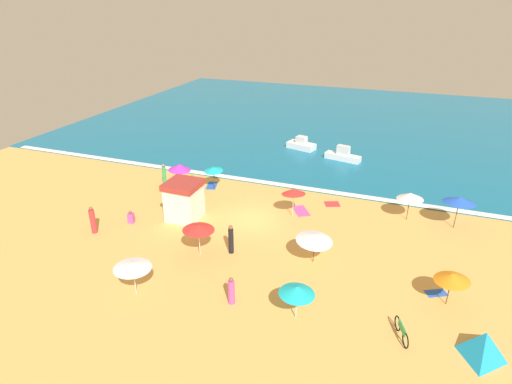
{
  "coord_description": "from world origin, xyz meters",
  "views": [
    {
      "loc": [
        9.29,
        -24.8,
        14.39
      ],
      "look_at": [
        -0.95,
        2.77,
        0.8
      ],
      "focal_mm": 29.65,
      "sensor_mm": 36.0,
      "label": 1
    }
  ],
  "objects_px": {
    "beach_umbrella_3": "(452,277)",
    "beachgoer_1": "(231,240)",
    "beach_umbrella_8": "(410,196)",
    "beach_umbrella_9": "(297,290)",
    "beach_umbrella_1": "(294,191)",
    "beach_umbrella_5": "(132,266)",
    "beach_umbrella_6": "(179,167)",
    "beachgoer_5": "(231,291)",
    "beachgoer_3": "(164,175)",
    "beach_tent": "(484,344)",
    "small_boat_1": "(301,145)",
    "beach_umbrella_0": "(214,169)",
    "small_boat_0": "(343,155)",
    "beach_umbrella_2": "(315,238)",
    "beachgoer_0": "(131,218)",
    "beachgoer_2": "(93,221)",
    "lifeguard_cabana": "(184,200)",
    "beach_umbrella_4": "(460,200)",
    "beach_umbrella_7": "(198,228)",
    "parked_bicycle": "(402,331)"
  },
  "relations": [
    {
      "from": "beach_umbrella_3",
      "to": "beachgoer_1",
      "type": "relative_size",
      "value": 1.02
    },
    {
      "from": "beach_umbrella_8",
      "to": "beach_umbrella_9",
      "type": "xyz_separation_m",
      "value": [
        -4.67,
        -12.54,
        -0.19
      ]
    },
    {
      "from": "beach_umbrella_1",
      "to": "beach_umbrella_5",
      "type": "height_order",
      "value": "beach_umbrella_1"
    },
    {
      "from": "beach_umbrella_6",
      "to": "beach_umbrella_9",
      "type": "relative_size",
      "value": 1.19
    },
    {
      "from": "beachgoer_5",
      "to": "beachgoer_3",
      "type": "bearing_deg",
      "value": 133.46
    },
    {
      "from": "beach_tent",
      "to": "small_boat_1",
      "type": "xyz_separation_m",
      "value": [
        -14.6,
        24.18,
        -0.1
      ]
    },
    {
      "from": "beach_umbrella_0",
      "to": "beachgoer_5",
      "type": "xyz_separation_m",
      "value": [
        7.07,
        -12.75,
        -0.99
      ]
    },
    {
      "from": "beach_umbrella_8",
      "to": "beach_umbrella_9",
      "type": "relative_size",
      "value": 1.06
    },
    {
      "from": "beach_tent",
      "to": "beachgoer_5",
      "type": "xyz_separation_m",
      "value": [
        -11.73,
        -0.61,
        0.09
      ]
    },
    {
      "from": "beachgoer_3",
      "to": "small_boat_0",
      "type": "xyz_separation_m",
      "value": [
        12.93,
        11.1,
        -0.39
      ]
    },
    {
      "from": "beach_umbrella_2",
      "to": "beachgoer_3",
      "type": "xyz_separation_m",
      "value": [
        -14.26,
        6.65,
        -0.72
      ]
    },
    {
      "from": "beach_umbrella_2",
      "to": "beachgoer_0",
      "type": "distance_m",
      "value": 13.14
    },
    {
      "from": "beachgoer_2",
      "to": "beachgoer_3",
      "type": "relative_size",
      "value": 0.98
    },
    {
      "from": "lifeguard_cabana",
      "to": "beachgoer_5",
      "type": "relative_size",
      "value": 1.79
    },
    {
      "from": "beachgoer_1",
      "to": "beachgoer_3",
      "type": "distance_m",
      "value": 11.9
    },
    {
      "from": "small_boat_0",
      "to": "beachgoer_2",
      "type": "bearing_deg",
      "value": -124.2
    },
    {
      "from": "beach_umbrella_4",
      "to": "beach_tent",
      "type": "height_order",
      "value": "beach_umbrella_4"
    },
    {
      "from": "beachgoer_5",
      "to": "small_boat_0",
      "type": "bearing_deg",
      "value": 85.64
    },
    {
      "from": "beach_umbrella_7",
      "to": "beach_umbrella_1",
      "type": "bearing_deg",
      "value": 59.69
    },
    {
      "from": "beach_umbrella_8",
      "to": "beachgoer_3",
      "type": "bearing_deg",
      "value": -177.56
    },
    {
      "from": "beach_umbrella_5",
      "to": "small_boat_0",
      "type": "height_order",
      "value": "beach_umbrella_5"
    },
    {
      "from": "beach_umbrella_2",
      "to": "beach_umbrella_1",
      "type": "bearing_deg",
      "value": 117.97
    },
    {
      "from": "beach_umbrella_1",
      "to": "beach_umbrella_6",
      "type": "relative_size",
      "value": 1.02
    },
    {
      "from": "beach_umbrella_7",
      "to": "beach_umbrella_5",
      "type": "bearing_deg",
      "value": -107.19
    },
    {
      "from": "beach_umbrella_7",
      "to": "beach_umbrella_0",
      "type": "bearing_deg",
      "value": 110.39
    },
    {
      "from": "lifeguard_cabana",
      "to": "beach_umbrella_7",
      "type": "bearing_deg",
      "value": -50.57
    },
    {
      "from": "beach_umbrella_6",
      "to": "beachgoer_5",
      "type": "height_order",
      "value": "beach_umbrella_6"
    },
    {
      "from": "beach_umbrella_5",
      "to": "beachgoer_5",
      "type": "xyz_separation_m",
      "value": [
        5.07,
        1.09,
        -1.07
      ]
    },
    {
      "from": "beach_umbrella_5",
      "to": "lifeguard_cabana",
      "type": "bearing_deg",
      "value": 101.53
    },
    {
      "from": "beachgoer_1",
      "to": "beachgoer_2",
      "type": "xyz_separation_m",
      "value": [
        -9.6,
        -0.94,
        -0.03
      ]
    },
    {
      "from": "beach_umbrella_1",
      "to": "beach_umbrella_7",
      "type": "relative_size",
      "value": 0.93
    },
    {
      "from": "beach_umbrella_6",
      "to": "beachgoer_0",
      "type": "distance_m",
      "value": 6.2
    },
    {
      "from": "beachgoer_0",
      "to": "beachgoer_1",
      "type": "bearing_deg",
      "value": -7.55
    },
    {
      "from": "beach_umbrella_6",
      "to": "parked_bicycle",
      "type": "xyz_separation_m",
      "value": [
        17.74,
        -10.87,
        -1.68
      ]
    },
    {
      "from": "beach_umbrella_3",
      "to": "small_boat_0",
      "type": "xyz_separation_m",
      "value": [
        -8.66,
        19.13,
        -1.11
      ]
    },
    {
      "from": "parked_bicycle",
      "to": "beach_umbrella_5",
      "type": "bearing_deg",
      "value": -173.21
    },
    {
      "from": "beach_umbrella_2",
      "to": "beach_umbrella_8",
      "type": "bearing_deg",
      "value": 56.18
    },
    {
      "from": "beachgoer_3",
      "to": "small_boat_1",
      "type": "xyz_separation_m",
      "value": [
        8.32,
        12.99,
        -0.41
      ]
    },
    {
      "from": "beach_umbrella_5",
      "to": "beach_umbrella_7",
      "type": "xyz_separation_m",
      "value": [
        1.43,
        4.62,
        0.07
      ]
    },
    {
      "from": "beachgoer_0",
      "to": "beach_umbrella_1",
      "type": "bearing_deg",
      "value": 25.32
    },
    {
      "from": "beach_umbrella_4",
      "to": "beach_tent",
      "type": "xyz_separation_m",
      "value": [
        0.56,
        -11.93,
        -1.47
      ]
    },
    {
      "from": "parked_bicycle",
      "to": "beachgoer_0",
      "type": "distance_m",
      "value": 18.99
    },
    {
      "from": "lifeguard_cabana",
      "to": "small_boat_1",
      "type": "relative_size",
      "value": 0.9
    },
    {
      "from": "beach_umbrella_8",
      "to": "beachgoer_1",
      "type": "xyz_separation_m",
      "value": [
        -9.99,
        -8.27,
        -0.92
      ]
    },
    {
      "from": "parked_bicycle",
      "to": "beachgoer_3",
      "type": "height_order",
      "value": "beachgoer_3"
    },
    {
      "from": "beach_umbrella_4",
      "to": "beachgoer_0",
      "type": "bearing_deg",
      "value": -161.42
    },
    {
      "from": "parked_bicycle",
      "to": "small_boat_0",
      "type": "bearing_deg",
      "value": 106.4
    },
    {
      "from": "beach_umbrella_4",
      "to": "beachgoer_0",
      "type": "xyz_separation_m",
      "value": [
        -21.18,
        -7.12,
        -1.71
      ]
    },
    {
      "from": "small_boat_1",
      "to": "lifeguard_cabana",
      "type": "bearing_deg",
      "value": -102.67
    },
    {
      "from": "beach_umbrella_6",
      "to": "beach_umbrella_8",
      "type": "distance_m",
      "value": 17.52
    }
  ]
}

